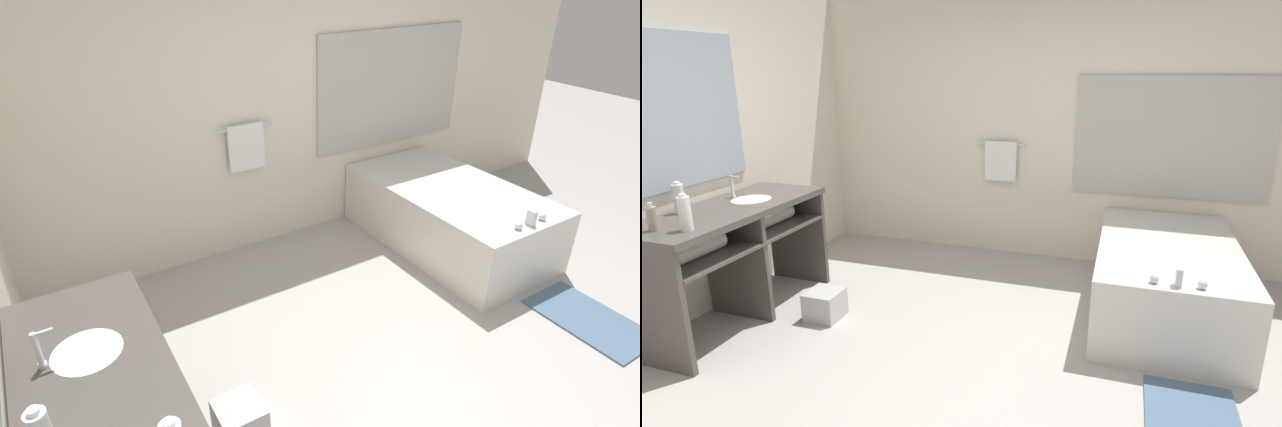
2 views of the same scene
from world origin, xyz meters
TOP-DOWN VIEW (x-y plane):
  - ground_plane at (0.00, 0.00)m, footprint 16.00×16.00m
  - wall_back_with_blinds at (0.04, 2.23)m, footprint 7.40×0.13m
  - wall_left_with_mirror at (-2.23, 0.00)m, footprint 0.08×7.40m
  - vanity_counter at (-1.87, 0.15)m, footprint 0.63×1.56m
  - sink_faucet at (-2.05, 0.37)m, footprint 0.09×0.04m
  - bathtub at (1.28, 1.26)m, footprint 1.03×1.86m
  - water_bottle_1 at (-1.71, -0.40)m, footprint 0.07×0.07m
  - water_bottle_2 at (-2.08, -0.11)m, footprint 0.07×0.07m
  - soap_dispenser at (-1.91, -0.47)m, footprint 0.06×0.06m
  - waste_bin at (-1.24, 0.31)m, footprint 0.26×0.26m
  - bath_mat at (1.38, -0.14)m, footprint 0.50×0.82m

SIDE VIEW (x-z plane):
  - ground_plane at x=0.00m, z-range 0.00..0.00m
  - bath_mat at x=1.38m, z-range 0.00..0.02m
  - waste_bin at x=-1.24m, z-range 0.00..0.22m
  - bathtub at x=1.28m, z-range -0.03..0.67m
  - vanity_counter at x=-1.87m, z-range 0.20..1.10m
  - soap_dispenser at x=-1.91m, z-range 0.88..1.07m
  - sink_faucet at x=-2.05m, z-range 0.89..1.07m
  - water_bottle_2 at x=-2.08m, z-range 0.89..1.12m
  - water_bottle_1 at x=-1.71m, z-range 0.89..1.13m
  - wall_back_with_blinds at x=0.04m, z-range 0.00..2.70m
  - wall_left_with_mirror at x=-2.23m, z-range 0.00..2.70m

